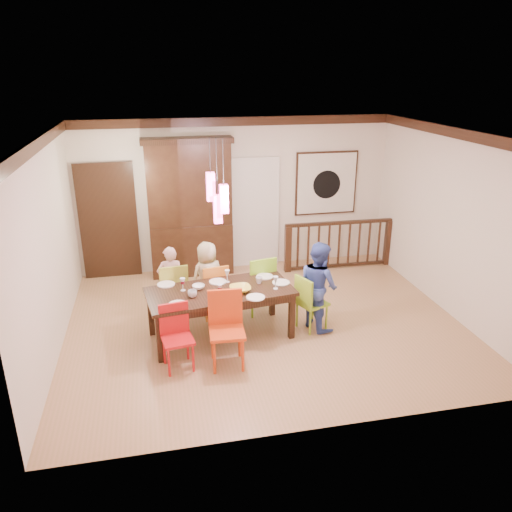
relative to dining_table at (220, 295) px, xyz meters
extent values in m
plane|color=#AB8453|center=(0.72, 0.26, -0.67)|extent=(6.00, 6.00, 0.00)
plane|color=white|center=(0.72, 0.26, 2.23)|extent=(6.00, 6.00, 0.00)
plane|color=beige|center=(0.72, 2.76, 0.78)|extent=(6.00, 0.00, 6.00)
plane|color=beige|center=(-2.28, 0.26, 0.78)|extent=(0.00, 5.00, 5.00)
plane|color=beige|center=(3.72, 0.26, 0.78)|extent=(0.00, 5.00, 5.00)
cube|color=black|center=(-1.68, 2.71, 0.38)|extent=(1.04, 0.07, 2.24)
cube|color=silver|center=(1.07, 2.72, 0.38)|extent=(0.97, 0.05, 2.22)
cube|color=black|center=(2.52, 2.73, 0.93)|extent=(1.25, 0.04, 1.25)
cube|color=silver|center=(2.52, 2.70, 0.93)|extent=(1.18, 0.02, 1.18)
cylinder|color=black|center=(2.52, 2.69, 0.91)|extent=(0.56, 0.01, 0.56)
cube|color=#F34892|center=(-0.08, 0.05, 1.58)|extent=(0.11, 0.11, 0.38)
cylinder|color=black|center=(-0.08, 0.05, 2.00)|extent=(0.01, 0.01, 0.46)
cube|color=#F34892|center=(0.08, -0.05, 1.43)|extent=(0.11, 0.11, 0.38)
cylinder|color=black|center=(0.08, -0.05, 1.93)|extent=(0.01, 0.01, 0.61)
cube|color=#F34892|center=(0.00, 0.00, 1.28)|extent=(0.11, 0.11, 0.38)
cylinder|color=black|center=(0.00, 0.00, 1.85)|extent=(0.01, 0.01, 0.76)
cube|color=black|center=(0.00, 0.00, 0.06)|extent=(2.19, 1.21, 0.05)
cube|color=black|center=(-0.96, 0.39, -0.32)|extent=(0.09, 0.09, 0.70)
cube|color=black|center=(0.96, 0.39, -0.32)|extent=(0.09, 0.09, 0.70)
cube|color=black|center=(-0.96, -0.39, -0.32)|extent=(0.09, 0.09, 0.70)
cube|color=black|center=(0.96, -0.39, -0.32)|extent=(0.09, 0.09, 0.70)
cube|color=black|center=(0.00, 0.41, -0.02)|extent=(1.87, 0.29, 0.10)
cube|color=black|center=(0.00, -0.41, -0.02)|extent=(1.87, 0.29, 0.10)
cube|color=#A4AE34|center=(-0.65, 0.71, -0.20)|extent=(0.47, 0.47, 0.04)
cube|color=#A4AE34|center=(-0.65, 0.71, 0.06)|extent=(0.43, 0.08, 0.47)
cylinder|color=#A4AE34|center=(-0.82, 0.54, -0.44)|extent=(0.04, 0.04, 0.45)
cylinder|color=#A4AE34|center=(-0.47, 0.54, -0.44)|extent=(0.04, 0.04, 0.45)
cylinder|color=#A4AE34|center=(-0.82, 0.89, -0.44)|extent=(0.04, 0.04, 0.45)
cylinder|color=#A4AE34|center=(-0.47, 0.89, -0.44)|extent=(0.04, 0.04, 0.45)
cube|color=orange|center=(-0.02, 0.68, -0.23)|extent=(0.47, 0.47, 0.04)
cube|color=orange|center=(-0.02, 0.68, 0.01)|extent=(0.41, 0.11, 0.45)
cylinder|color=orange|center=(-0.19, 0.51, -0.45)|extent=(0.03, 0.03, 0.43)
cylinder|color=orange|center=(0.14, 0.51, -0.45)|extent=(0.03, 0.03, 0.43)
cylinder|color=orange|center=(-0.19, 0.84, -0.45)|extent=(0.03, 0.03, 0.43)
cylinder|color=orange|center=(0.14, 0.84, -0.45)|extent=(0.03, 0.03, 0.43)
cube|color=#80C324|center=(0.71, 0.68, -0.19)|extent=(0.52, 0.52, 0.04)
cube|color=#80C324|center=(0.71, 0.68, 0.07)|extent=(0.44, 0.12, 0.48)
cylinder|color=#80C324|center=(0.53, 0.50, -0.43)|extent=(0.04, 0.04, 0.46)
cylinder|color=#80C324|center=(0.89, 0.50, -0.43)|extent=(0.04, 0.04, 0.46)
cylinder|color=#80C324|center=(0.53, 0.86, -0.43)|extent=(0.04, 0.04, 0.46)
cylinder|color=#80C324|center=(0.89, 0.86, -0.43)|extent=(0.04, 0.04, 0.46)
cube|color=red|center=(-0.67, -0.71, -0.24)|extent=(0.45, 0.45, 0.04)
cube|color=red|center=(-0.67, -0.71, -0.01)|extent=(0.39, 0.09, 0.43)
cylinder|color=red|center=(-0.82, -0.87, -0.46)|extent=(0.03, 0.03, 0.41)
cylinder|color=red|center=(-0.51, -0.87, -0.46)|extent=(0.03, 0.03, 0.41)
cylinder|color=red|center=(-0.82, -0.55, -0.46)|extent=(0.03, 0.03, 0.41)
cylinder|color=red|center=(-0.51, -0.55, -0.46)|extent=(0.03, 0.03, 0.41)
cube|color=red|center=(-0.03, -0.78, -0.17)|extent=(0.49, 0.49, 0.04)
cube|color=red|center=(-0.03, -0.78, 0.10)|extent=(0.46, 0.07, 0.50)
cylinder|color=red|center=(-0.21, -0.96, -0.43)|extent=(0.04, 0.04, 0.48)
cylinder|color=red|center=(0.16, -0.96, -0.43)|extent=(0.04, 0.04, 0.48)
cylinder|color=red|center=(-0.21, -0.59, -0.43)|extent=(0.04, 0.04, 0.48)
cylinder|color=red|center=(0.16, -0.59, -0.43)|extent=(0.04, 0.04, 0.48)
cube|color=#86B323|center=(1.38, -0.04, -0.25)|extent=(0.51, 0.51, 0.04)
cube|color=#86B323|center=(1.38, -0.04, -0.01)|extent=(0.18, 0.38, 0.43)
cylinder|color=#86B323|center=(1.23, -0.20, -0.46)|extent=(0.03, 0.03, 0.41)
cylinder|color=#86B323|center=(1.54, -0.20, -0.46)|extent=(0.03, 0.03, 0.41)
cylinder|color=#86B323|center=(1.23, 0.12, -0.46)|extent=(0.03, 0.03, 0.41)
cylinder|color=#86B323|center=(1.54, 0.12, -0.46)|extent=(0.03, 0.03, 0.41)
cube|color=black|center=(-0.19, 2.54, -0.17)|extent=(1.53, 0.44, 0.98)
cube|color=black|center=(-0.19, 2.56, 1.08)|extent=(1.53, 0.40, 1.53)
cube|color=black|center=(-0.19, 2.75, 1.08)|extent=(1.31, 0.02, 1.31)
cube|color=black|center=(-0.19, 2.56, 1.87)|extent=(1.64, 0.44, 0.10)
cube|color=black|center=(1.63, 2.21, -0.21)|extent=(0.12, 0.12, 0.92)
cube|color=black|center=(3.69, 2.21, -0.21)|extent=(0.12, 0.12, 0.92)
cube|color=black|center=(2.66, 2.21, 0.26)|extent=(2.19, 0.12, 0.06)
cube|color=black|center=(2.66, 2.21, -0.62)|extent=(2.07, 0.10, 0.05)
imported|color=beige|center=(-0.66, 0.85, -0.09)|extent=(0.43, 0.29, 1.16)
imported|color=beige|center=(-0.08, 0.87, -0.08)|extent=(0.67, 0.55, 1.18)
imported|color=#3A50A2|center=(1.49, 0.01, 0.02)|extent=(0.71, 0.80, 1.36)
imported|color=gold|center=(0.28, -0.11, 0.12)|extent=(0.32, 0.32, 0.07)
imported|color=white|center=(-0.30, 0.11, 0.11)|extent=(0.22, 0.22, 0.06)
imported|color=silver|center=(-0.41, -0.15, 0.14)|extent=(0.14, 0.14, 0.10)
imported|color=silver|center=(0.60, 0.11, 0.13)|extent=(0.11, 0.11, 0.10)
cylinder|color=white|center=(-0.75, 0.34, 0.09)|extent=(0.26, 0.26, 0.01)
cylinder|color=white|center=(0.01, 0.29, 0.09)|extent=(0.26, 0.26, 0.01)
cylinder|color=white|center=(0.74, 0.33, 0.09)|extent=(0.26, 0.26, 0.01)
cylinder|color=white|center=(-0.63, -0.36, 0.09)|extent=(0.26, 0.26, 0.01)
cylinder|color=white|center=(0.45, -0.36, 0.09)|extent=(0.26, 0.26, 0.01)
cylinder|color=white|center=(0.92, 0.06, 0.09)|extent=(0.26, 0.26, 0.01)
cube|color=#D83359|center=(-0.10, -0.39, 0.09)|extent=(0.18, 0.14, 0.01)
camera|label=1|loc=(-0.84, -6.48, 3.08)|focal=35.00mm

